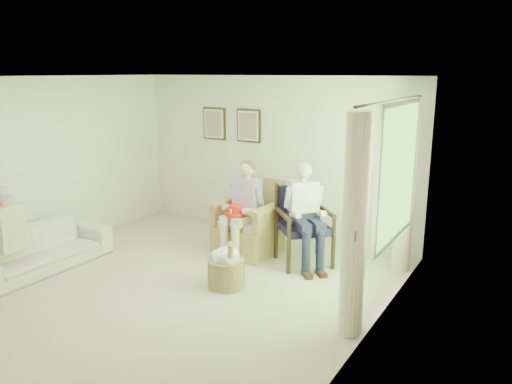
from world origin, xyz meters
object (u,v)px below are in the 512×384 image
wicker_armchair (249,230)px  sofa (38,249)px  wood_armchair (307,222)px  hatbox (226,267)px  person_dark (302,207)px  red_hat (235,211)px  person_sofa (1,230)px  person_wicker (244,202)px

wicker_armchair → sofa: size_ratio=0.56×
wicker_armchair → wood_armchair: wicker_armchair is taller
sofa → hatbox: size_ratio=2.88×
person_dark → red_hat: bearing=152.3°
red_hat → sofa: bearing=-141.1°
person_dark → person_sofa: size_ratio=1.14×
red_hat → person_dark: bearing=17.0°
wood_armchair → person_wicker: bearing=151.1°
person_wicker → hatbox: 1.27m
wicker_armchair → wood_armchair: bearing=10.4°
wicker_armchair → wood_armchair: 0.94m
person_dark → red_hat: size_ratio=4.73×
wood_armchair → red_hat: (-0.92, -0.46, 0.13)m
wood_armchair → hatbox: wood_armchair is taller
hatbox → sofa: bearing=-161.7°
person_wicker → red_hat: person_wicker is taller
person_wicker → hatbox: size_ratio=2.01×
wicker_armchair → red_hat: (-0.02, -0.35, 0.38)m
person_wicker → red_hat: size_ratio=4.58×
wood_armchair → hatbox: 1.45m
sofa → person_dark: (3.03, 1.99, 0.56)m
person_wicker → person_sofa: 3.21m
person_dark → wicker_armchair: bearing=131.0°
wicker_armchair → wood_armchair: size_ratio=1.02×
person_dark → hatbox: 1.38m
sofa → person_sofa: (-0.00, -0.49, 0.42)m
wood_armchair → sofa: bearing=170.8°
sofa → person_sofa: person_sofa is taller
person_wicker → person_dark: (0.90, 0.08, 0.04)m
wicker_armchair → hatbox: 1.28m
person_dark → red_hat: (-0.92, -0.28, -0.12)m
sofa → red_hat: (2.12, 1.71, 0.44)m
person_sofa → red_hat: size_ratio=4.13×
wicker_armchair → hatbox: size_ratio=1.60×
wicker_armchair → wood_armchair: (0.90, 0.11, 0.24)m
wood_armchair → red_hat: bearing=161.9°
red_hat → hatbox: red_hat is taller
sofa → red_hat: 2.75m
wood_armchair → person_dark: person_dark is taller
sofa → red_hat: bearing=-51.1°
wood_armchair → person_wicker: person_wicker is taller
wicker_armchair → person_sofa: 3.34m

